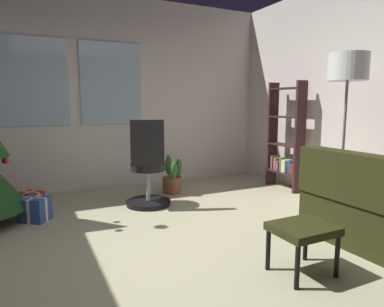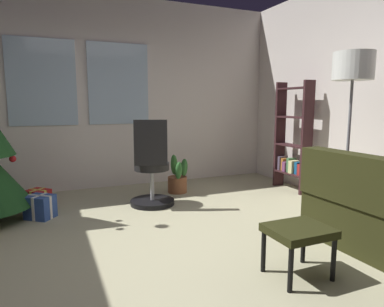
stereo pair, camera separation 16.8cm
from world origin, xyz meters
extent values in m
cube|color=tan|center=(0.00, 0.00, -0.05)|extent=(5.29, 5.46, 0.10)
cube|color=silver|center=(0.00, 2.78, 1.43)|extent=(5.29, 0.10, 2.86)
cube|color=silver|center=(-0.93, 2.72, 1.57)|extent=(0.90, 0.03, 1.20)
cube|color=silver|center=(0.13, 2.72, 1.57)|extent=(0.90, 0.03, 1.20)
cube|color=black|center=(1.83, 0.02, 0.53)|extent=(0.86, 0.16, 0.20)
cube|color=red|center=(1.61, -0.48, 0.60)|extent=(0.19, 0.41, 0.41)
cube|color=black|center=(0.77, -0.62, 0.35)|extent=(0.45, 0.38, 0.06)
cylinder|color=black|center=(0.58, -0.78, 0.16)|extent=(0.04, 0.04, 0.32)
cylinder|color=black|center=(0.96, -0.78, 0.16)|extent=(0.04, 0.04, 0.32)
cylinder|color=black|center=(0.58, -0.47, 0.16)|extent=(0.04, 0.04, 0.32)
cylinder|color=black|center=(0.96, -0.47, 0.16)|extent=(0.04, 0.04, 0.32)
sphere|color=red|center=(-1.29, 1.91, 0.64)|extent=(0.08, 0.08, 0.08)
cube|color=red|center=(-1.06, 2.22, 0.09)|extent=(0.35, 0.35, 0.17)
cube|color=#EAD84C|center=(-1.06, 2.22, 0.09)|extent=(0.19, 0.19, 0.18)
cube|color=#EAD84C|center=(-1.06, 2.22, 0.09)|extent=(0.22, 0.22, 0.18)
cube|color=#2D4C99|center=(-1.02, 1.55, 0.13)|extent=(0.36, 0.35, 0.26)
cube|color=silver|center=(-1.02, 1.55, 0.13)|extent=(0.25, 0.20, 0.27)
cube|color=silver|center=(-1.02, 1.55, 0.13)|extent=(0.17, 0.21, 0.27)
cylinder|color=black|center=(0.29, 1.57, 0.03)|extent=(0.56, 0.56, 0.06)
cylinder|color=#B2B2B7|center=(0.29, 1.57, 0.28)|extent=(0.05, 0.05, 0.44)
cylinder|color=black|center=(0.29, 1.57, 0.50)|extent=(0.44, 0.44, 0.09)
cube|color=black|center=(0.23, 1.39, 0.82)|extent=(0.41, 0.23, 0.55)
cube|color=#371D20|center=(2.42, 1.19, 0.80)|extent=(0.18, 0.04, 1.60)
cube|color=#371D20|center=(2.42, 1.79, 0.80)|extent=(0.18, 0.04, 1.60)
cube|color=#371D20|center=(2.42, 1.49, 0.25)|extent=(0.18, 0.56, 0.02)
cube|color=#371D20|center=(2.42, 1.49, 0.67)|extent=(0.18, 0.56, 0.02)
cube|color=#371D20|center=(2.42, 1.49, 1.08)|extent=(0.18, 0.56, 0.02)
cube|color=#371D20|center=(2.42, 1.49, 1.50)|extent=(0.18, 0.56, 0.02)
cube|color=maroon|center=(2.44, 1.27, 0.34)|extent=(0.14, 0.05, 0.16)
cube|color=#144F83|center=(2.45, 1.35, 0.35)|extent=(0.13, 0.06, 0.18)
cube|color=beige|center=(2.43, 1.43, 0.36)|extent=(0.17, 0.08, 0.19)
cube|color=#3F6C41|center=(2.44, 1.51, 0.37)|extent=(0.15, 0.06, 0.21)
cube|color=#783C67|center=(2.43, 1.58, 0.33)|extent=(0.16, 0.07, 0.15)
cube|color=#AD6727|center=(2.45, 1.66, 0.36)|extent=(0.14, 0.05, 0.19)
cube|color=#514558|center=(2.44, 1.71, 0.37)|extent=(0.15, 0.05, 0.21)
cylinder|color=slate|center=(1.99, 0.09, 0.01)|extent=(0.28, 0.28, 0.03)
cylinder|color=slate|center=(1.99, 0.09, 0.77)|extent=(0.03, 0.03, 1.49)
cylinder|color=silver|center=(1.99, 0.09, 1.66)|extent=(0.40, 0.40, 0.28)
cylinder|color=brown|center=(0.80, 2.00, 0.12)|extent=(0.28, 0.28, 0.23)
ellipsoid|color=#2F682C|center=(0.78, 2.09, 0.39)|extent=(0.16, 0.20, 0.35)
ellipsoid|color=#2F682C|center=(0.91, 2.00, 0.36)|extent=(0.14, 0.16, 0.28)
ellipsoid|color=#2F682C|center=(0.76, 1.84, 0.36)|extent=(0.13, 0.16, 0.27)
camera|label=1|loc=(-1.05, -2.45, 1.28)|focal=31.80mm
camera|label=2|loc=(-0.89, -2.52, 1.28)|focal=31.80mm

